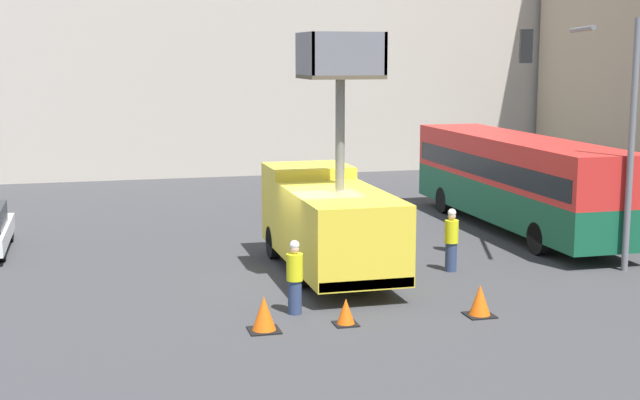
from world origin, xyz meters
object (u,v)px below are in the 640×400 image
Objects in this scene: utility_truck at (329,218)px; traffic_cone_far_side at (264,315)px; road_worker_directing at (451,240)px; traffic_cone_near_truck at (346,312)px; city_bus at (516,176)px; traffic_cone_mid_road at (480,301)px; traffic_light_pole at (597,105)px; road_worker_near_truck at (295,278)px.

traffic_cone_far_side is at bearing -120.62° from utility_truck.
road_worker_directing reaches higher than traffic_cone_near_truck.
traffic_cone_far_side is (-6.06, -4.01, -0.51)m from road_worker_directing.
traffic_cone_near_truck is (-0.84, -4.55, -1.29)m from utility_truck.
traffic_cone_near_truck is 0.77× the size of traffic_cone_far_side.
road_worker_directing is 5.86m from traffic_cone_near_truck.
traffic_cone_far_side is (-1.85, 0.01, 0.09)m from traffic_cone_near_truck.
city_bus is 16.11× the size of traffic_cone_mid_road.
road_worker_directing is at bearing 43.69° from traffic_cone_near_truck.
road_worker_directing is 2.26× the size of traffic_cone_far_side.
traffic_light_pole is at bearing 160.79° from city_bus.
city_bus is 1.71× the size of traffic_light_pole.
utility_truck is at bearing 79.58° from traffic_cone_near_truck.
traffic_cone_near_truck is at bearing -100.42° from utility_truck.
traffic_cone_far_side reaches higher than traffic_cone_near_truck.
road_worker_near_truck reaches higher than traffic_cone_mid_road.
road_worker_near_truck is at bearing 129.18° from traffic_cone_near_truck.
road_worker_directing reaches higher than traffic_cone_far_side.
road_worker_near_truck is 0.99× the size of road_worker_directing.
traffic_cone_mid_road is 0.94× the size of traffic_cone_far_side.
traffic_light_pole is at bearing -10.70° from utility_truck.
traffic_light_pole reaches higher than road_worker_near_truck.
utility_truck is 8.96m from city_bus.
traffic_light_pole is 3.97× the size of road_worker_near_truck.
utility_truck is 9.24× the size of traffic_cone_mid_road.
traffic_cone_far_side is at bearing 179.60° from traffic_cone_near_truck.
utility_truck reaches higher than traffic_cone_near_truck.
road_worker_directing is (3.38, -0.52, -0.70)m from utility_truck.
road_worker_near_truck is 1.55m from traffic_cone_near_truck.
traffic_cone_far_side is (-9.86, -3.18, -4.22)m from traffic_light_pole.
city_bus reaches higher than road_worker_near_truck.
traffic_light_pole is at bearing 163.72° from road_worker_near_truck.
city_bus reaches higher than road_worker_directing.
traffic_light_pole reaches higher than city_bus.
utility_truck is at bearing 116.57° from traffic_cone_mid_road.
traffic_cone_near_truck is at bearing -158.26° from traffic_light_pole.
traffic_cone_near_truck is 3.18m from traffic_cone_mid_road.
traffic_light_pole is 5.38m from road_worker_directing.
road_worker_directing is (-4.42, -4.93, -0.99)m from city_bus.
city_bus is at bearing -170.01° from road_worker_near_truck.
utility_truck is 11.32× the size of traffic_cone_near_truck.
traffic_cone_far_side is (-5.02, 0.14, 0.02)m from traffic_cone_mid_road.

